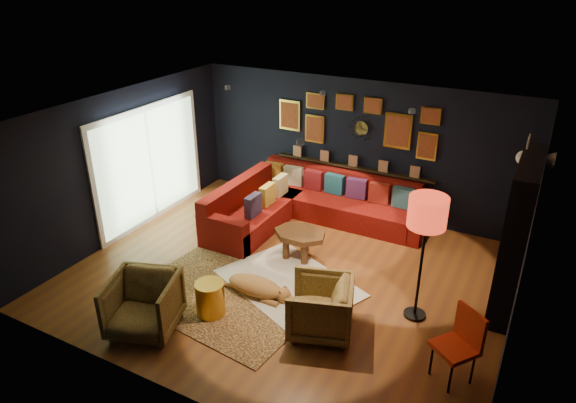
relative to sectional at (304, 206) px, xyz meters
The scene contains 20 objects.
floor 1.94m from the sectional, 71.24° to the right, with size 6.50×6.50×0.00m, color brown.
room_walls 2.29m from the sectional, 71.24° to the right, with size 6.50×6.50×6.50m.
sectional is the anchor object (origin of this frame).
ledge 1.22m from the sectional, 54.82° to the left, with size 3.20×0.12×0.04m, color black.
gallery_wall 1.84m from the sectional, 56.49° to the left, with size 3.15×0.04×1.02m.
sunburst_mirror 1.80m from the sectional, 51.91° to the left, with size 0.47×0.16×0.47m.
fireplace 3.88m from the sectional, 13.77° to the right, with size 0.31×1.60×2.20m.
deer_head 4.15m from the sectional, ahead, with size 0.50×0.28×0.45m.
sliding_door 2.97m from the sectional, 155.08° to the right, with size 0.06×2.80×2.20m.
ceiling_spots 2.53m from the sectional, 58.65° to the right, with size 3.30×2.50×0.06m.
shag_rug 2.16m from the sectional, 69.81° to the right, with size 2.04×1.49×0.03m, color white.
leopard_rug 2.76m from the sectional, 89.20° to the right, with size 2.67×1.91×0.02m, color tan.
coffee_table 1.33m from the sectional, 66.66° to the right, with size 0.91×0.68×0.46m.
pouf 0.81m from the sectional, 149.34° to the right, with size 0.53×0.53×0.35m, color maroon.
armchair_left 3.89m from the sectional, 96.83° to the right, with size 0.86×0.80×0.88m, color gold.
armchair_right 3.22m from the sectional, 59.78° to the right, with size 0.82×0.77×0.85m, color gold.
gold_stool 3.18m from the sectional, 87.94° to the right, with size 0.41×0.41×0.51m, color gold.
orange_chair 4.41m from the sectional, 39.21° to the right, with size 0.62×0.62×0.93m.
floor_lamp 3.48m from the sectional, 34.87° to the right, with size 0.51×0.51×1.84m.
dog 2.53m from the sectional, 80.27° to the right, with size 1.22×0.60×0.38m, color #BB7E47, non-canonical shape.
Camera 1 is at (3.23, -6.05, 4.54)m, focal length 32.00 mm.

